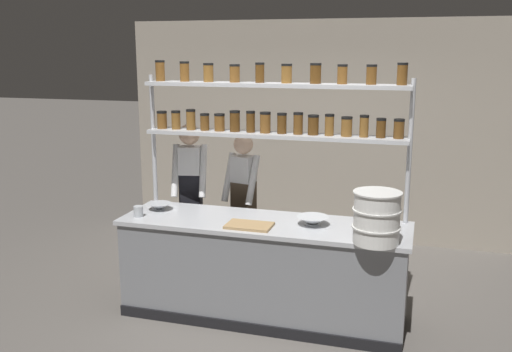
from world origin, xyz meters
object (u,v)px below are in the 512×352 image
(spice_shelf_unit, at_px, (273,115))
(prep_bowl_near_left, at_px, (159,207))
(chef_center, at_px, (243,199))
(prep_bowl_center_front, at_px, (313,221))
(cutting_board, at_px, (249,225))
(serving_cup_front, at_px, (138,211))
(chef_left, at_px, (191,192))
(container_stack, at_px, (377,218))

(spice_shelf_unit, relative_size, prep_bowl_near_left, 10.57)
(chef_center, bearing_deg, prep_bowl_center_front, -26.07)
(cutting_board, xyz_separation_m, serving_cup_front, (-1.08, 0.01, 0.04))
(cutting_board, height_order, prep_bowl_near_left, prep_bowl_near_left)
(spice_shelf_unit, xyz_separation_m, prep_bowl_center_front, (0.45, -0.31, -0.88))
(serving_cup_front, bearing_deg, prep_bowl_center_front, 7.14)
(spice_shelf_unit, distance_m, chef_left, 1.33)
(chef_left, xyz_separation_m, serving_cup_front, (-0.19, -0.80, -0.01))
(spice_shelf_unit, relative_size, prep_bowl_center_front, 8.67)
(chef_left, relative_size, prep_bowl_near_left, 7.15)
(spice_shelf_unit, xyz_separation_m, chef_left, (-0.96, 0.29, -0.86))
(serving_cup_front, bearing_deg, spice_shelf_unit, 23.90)
(spice_shelf_unit, height_order, chef_left, spice_shelf_unit)
(chef_center, relative_size, container_stack, 3.75)
(spice_shelf_unit, bearing_deg, chef_center, 136.26)
(chef_center, bearing_deg, serving_cup_front, -115.58)
(cutting_board, bearing_deg, container_stack, -6.13)
(container_stack, height_order, prep_bowl_center_front, container_stack)
(prep_bowl_near_left, bearing_deg, cutting_board, -15.36)
(container_stack, distance_m, cutting_board, 1.12)
(cutting_board, distance_m, prep_bowl_center_front, 0.56)
(serving_cup_front, bearing_deg, container_stack, -3.33)
(chef_left, relative_size, cutting_board, 4.23)
(spice_shelf_unit, bearing_deg, prep_bowl_near_left, -167.06)
(container_stack, xyz_separation_m, prep_bowl_center_front, (-0.57, 0.33, -0.17))
(spice_shelf_unit, distance_m, container_stack, 1.40)
(chef_left, height_order, container_stack, chef_left)
(container_stack, height_order, cutting_board, container_stack)
(chef_left, bearing_deg, prep_bowl_center_front, -35.17)
(prep_bowl_center_front, height_order, serving_cup_front, serving_cup_front)
(spice_shelf_unit, relative_size, serving_cup_front, 25.08)
(chef_center, height_order, cutting_board, chef_center)
(spice_shelf_unit, distance_m, prep_bowl_near_left, 1.41)
(spice_shelf_unit, relative_size, container_stack, 5.91)
(chef_center, distance_m, container_stack, 1.79)
(prep_bowl_near_left, height_order, serving_cup_front, serving_cup_front)
(chef_left, bearing_deg, prep_bowl_near_left, -113.19)
(chef_center, xyz_separation_m, prep_bowl_center_front, (0.87, -0.71, 0.05))
(spice_shelf_unit, bearing_deg, serving_cup_front, -156.10)
(chef_left, distance_m, serving_cup_front, 0.82)
(chef_left, height_order, prep_bowl_center_front, chef_left)
(chef_center, distance_m, prep_bowl_near_left, 0.91)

